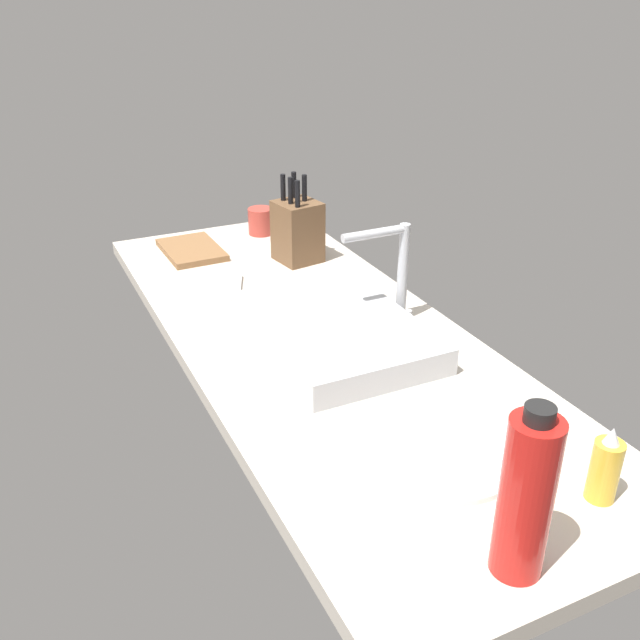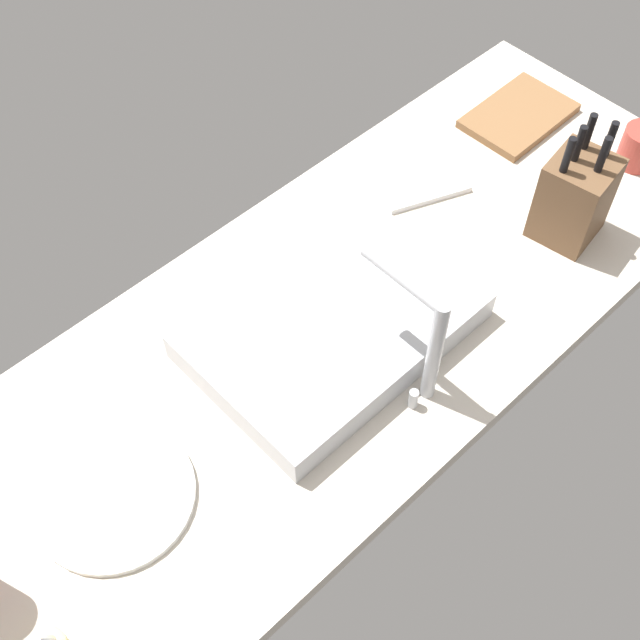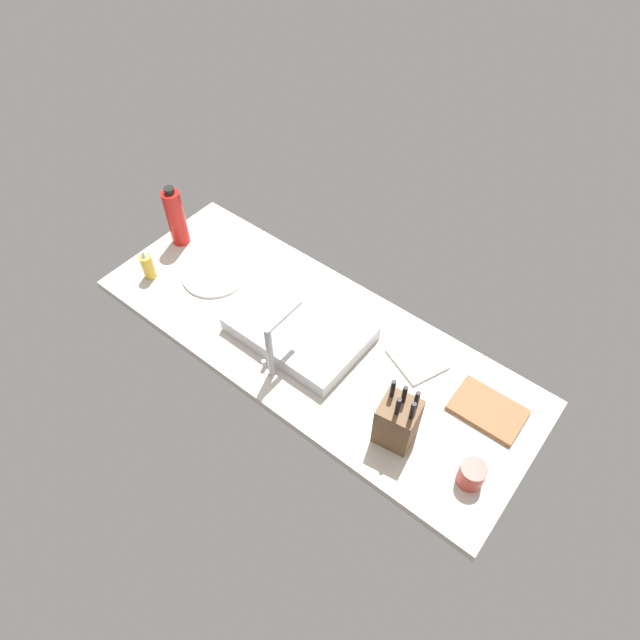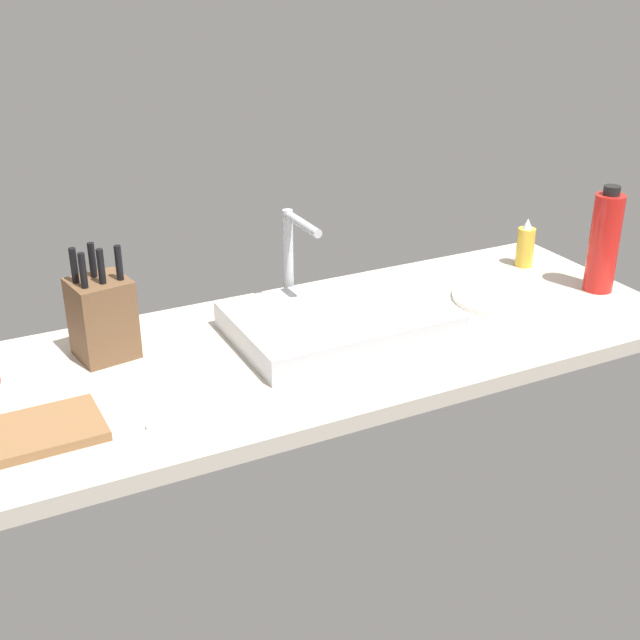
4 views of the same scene
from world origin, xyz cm
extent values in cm
cube|color=beige|center=(0.00, 0.00, 1.75)|extent=(163.42, 61.93, 3.50)
cube|color=#B7BABF|center=(4.29, 1.39, 6.44)|extent=(46.45, 32.22, 5.89)
cylinder|color=#B7BABF|center=(0.88, 20.24, 15.33)|extent=(2.40, 2.40, 23.66)
cylinder|color=#B7BABF|center=(0.88, 12.48, 26.16)|extent=(2.00, 15.53, 2.00)
cylinder|color=#B7BABF|center=(4.38, 20.24, 5.50)|extent=(1.60, 1.60, 4.00)
cube|color=brown|center=(-44.28, 13.95, 12.00)|extent=(13.02, 12.68, 17.00)
cylinder|color=black|center=(-47.46, 11.18, 24.13)|extent=(1.60, 1.60, 7.26)
cylinder|color=black|center=(-48.43, 14.85, 24.13)|extent=(1.60, 1.60, 7.26)
cylinder|color=black|center=(-43.75, 11.81, 24.13)|extent=(1.60, 1.60, 7.26)
cylinder|color=black|center=(-44.48, 16.25, 24.13)|extent=(1.60, 1.60, 7.26)
cylinder|color=black|center=(-40.09, 12.24, 24.13)|extent=(1.60, 1.60, 7.26)
cube|color=brown|center=(-62.82, -11.70, 4.40)|extent=(23.00, 15.68, 1.80)
cylinder|color=gold|center=(67.77, 15.83, 8.70)|extent=(4.63, 4.63, 10.40)
cone|color=silver|center=(67.77, 15.83, 15.30)|extent=(2.55, 2.55, 2.80)
cylinder|color=red|center=(73.54, -5.51, 15.64)|extent=(7.24, 7.24, 24.29)
cylinder|color=black|center=(73.54, -5.51, 28.89)|extent=(3.98, 3.98, 2.20)
cylinder|color=white|center=(48.89, 0.01, 4.10)|extent=(24.95, 24.95, 1.20)
cube|color=white|center=(-34.38, -14.76, 4.10)|extent=(21.41, 20.34, 1.20)
camera|label=1|loc=(126.77, -60.67, 77.69)|focal=39.55mm
camera|label=2|loc=(63.22, 60.41, 123.04)|focal=47.61mm
camera|label=3|loc=(-77.78, 93.02, 160.48)|focal=31.43mm
camera|label=4|loc=(-74.51, -145.61, 84.01)|focal=46.86mm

